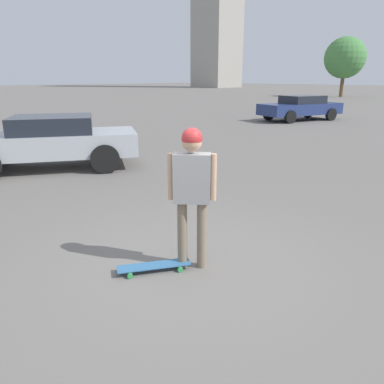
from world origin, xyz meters
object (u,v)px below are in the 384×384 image
at_px(car_parked_near, 50,141).
at_px(car_parked_far, 301,107).
at_px(skateboard, 154,266).
at_px(person, 192,182).

height_order(car_parked_near, car_parked_far, car_parked_near).
distance_m(skateboard, car_parked_far, 17.98).
bearing_deg(person, skateboard, -161.38).
height_order(skateboard, car_parked_far, car_parked_far).
xyz_separation_m(car_parked_near, car_parked_far, (-1.32, 14.81, -0.02)).
xyz_separation_m(skateboard, car_parked_far, (-7.44, 16.36, 0.65)).
bearing_deg(car_parked_near, person, 110.41).
relative_size(person, car_parked_far, 0.35).
bearing_deg(person, car_parked_far, 74.62).
distance_m(car_parked_near, car_parked_far, 14.87).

